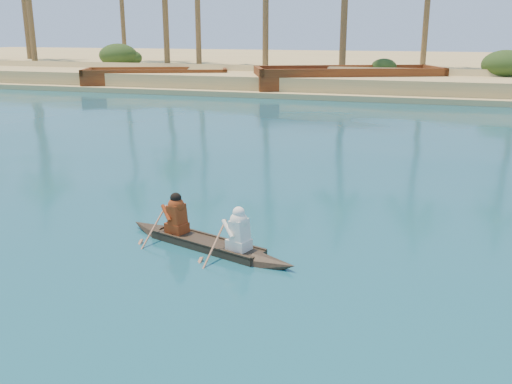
% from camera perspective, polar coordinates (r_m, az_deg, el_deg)
% --- Properties ---
extents(sandy_embankment, '(150.00, 51.00, 1.50)m').
position_cam_1_polar(sandy_embankment, '(61.59, 19.66, 11.46)').
color(sandy_embankment, '#D2B976').
rests_on(sandy_embankment, ground).
extents(shrub_cluster, '(100.00, 6.00, 2.40)m').
position_cam_1_polar(shrub_cluster, '(46.21, 20.43, 10.99)').
color(shrub_cluster, '#243915').
rests_on(shrub_cluster, ground).
extents(canoe, '(4.39, 2.01, 1.22)m').
position_cam_1_polar(canoe, '(12.13, -4.95, -4.52)').
color(canoe, '#342C1C').
rests_on(canoe, ground).
extents(barge_left, '(11.42, 7.18, 1.81)m').
position_cam_1_polar(barge_left, '(45.46, -9.92, 10.95)').
color(barge_left, brown).
rests_on(barge_left, ground).
extents(barge_mid, '(13.77, 9.02, 2.18)m').
position_cam_1_polar(barge_mid, '(42.09, 9.11, 10.78)').
color(barge_mid, brown).
rests_on(barge_mid, ground).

